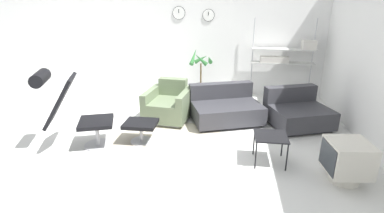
{
  "coord_description": "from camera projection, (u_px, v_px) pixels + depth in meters",
  "views": [
    {
      "loc": [
        0.9,
        -4.4,
        2.19
      ],
      "look_at": [
        0.29,
        0.16,
        0.55
      ],
      "focal_mm": 28.0,
      "sensor_mm": 36.0,
      "label": 1
    }
  ],
  "objects": [
    {
      "name": "lounge_chair",
      "position": [
        68.0,
        104.0,
        4.47
      ],
      "size": [
        1.15,
        0.82,
        1.24
      ],
      "rotation": [
        0.0,
        0.0,
        -1.24
      ],
      "color": "#BCBCC1",
      "rests_on": "ground_plane"
    },
    {
      "name": "armchair_red",
      "position": [
        169.0,
        105.0,
        5.75
      ],
      "size": [
        0.88,
        0.96,
        0.73
      ],
      "rotation": [
        0.0,
        0.0,
        3.04
      ],
      "color": "silver",
      "rests_on": "ground_plane"
    },
    {
      "name": "wall_back",
      "position": [
        195.0,
        35.0,
        7.13
      ],
      "size": [
        12.0,
        0.09,
        2.8
      ],
      "color": "white",
      "rests_on": "ground_plane"
    },
    {
      "name": "crt_television",
      "position": [
        347.0,
        160.0,
        3.74
      ],
      "size": [
        0.55,
        0.55,
        0.54
      ],
      "rotation": [
        0.0,
        0.0,
        1.68
      ],
      "color": "beige",
      "rests_on": "ground_plane"
    },
    {
      "name": "side_table",
      "position": [
        271.0,
        138.0,
        4.16
      ],
      "size": [
        0.45,
        0.45,
        0.42
      ],
      "color": "black",
      "rests_on": "ground_plane"
    },
    {
      "name": "ground_plane",
      "position": [
        173.0,
        140.0,
        4.95
      ],
      "size": [
        12.0,
        12.0,
        0.0
      ],
      "primitive_type": "plane",
      "color": "silver"
    },
    {
      "name": "ottoman",
      "position": [
        141.0,
        127.0,
        4.82
      ],
      "size": [
        0.52,
        0.44,
        0.35
      ],
      "color": "#BCBCC1",
      "rests_on": "ground_plane"
    },
    {
      "name": "shelf_unit",
      "position": [
        286.0,
        55.0,
        6.73
      ],
      "size": [
        1.4,
        0.28,
        1.82
      ],
      "color": "#BCBCC1",
      "rests_on": "ground_plane"
    },
    {
      "name": "couch_second",
      "position": [
        297.0,
        113.0,
        5.48
      ],
      "size": [
        1.25,
        1.2,
        0.67
      ],
      "rotation": [
        0.0,
        0.0,
        3.49
      ],
      "color": "black",
      "rests_on": "ground_plane"
    },
    {
      "name": "couch_low",
      "position": [
        225.0,
        109.0,
        5.68
      ],
      "size": [
        1.49,
        1.29,
        0.67
      ],
      "rotation": [
        0.0,
        0.0,
        3.49
      ],
      "color": "black",
      "rests_on": "ground_plane"
    },
    {
      "name": "potted_plant",
      "position": [
        201.0,
        81.0,
        7.02
      ],
      "size": [
        0.52,
        0.48,
        1.15
      ],
      "color": "#333338",
      "rests_on": "ground_plane"
    },
    {
      "name": "round_rug",
      "position": [
        170.0,
        147.0,
        4.73
      ],
      "size": [
        2.05,
        2.05,
        0.01
      ],
      "color": "#BCB29E",
      "rests_on": "ground_plane"
    }
  ]
}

